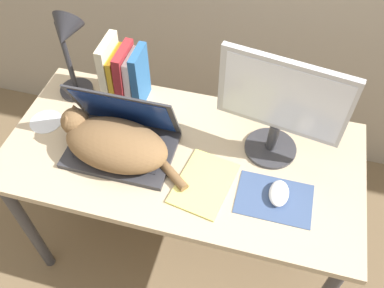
{
  "coord_description": "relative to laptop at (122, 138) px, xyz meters",
  "views": [
    {
      "loc": [
        0.27,
        -0.54,
        1.82
      ],
      "look_at": [
        0.05,
        0.28,
        0.8
      ],
      "focal_mm": 38.0,
      "sensor_mm": 36.0,
      "label": 1
    }
  ],
  "objects": [
    {
      "name": "desk",
      "position": [
        0.21,
        0.03,
        -0.13
      ],
      "size": [
        1.26,
        0.62,
        0.7
      ],
      "color": "tan",
      "rests_on": "ground_plane"
    },
    {
      "name": "laptop",
      "position": [
        0.0,
        0.0,
        0.0
      ],
      "size": [
        0.37,
        0.25,
        0.25
      ],
      "color": "#2D2D33",
      "rests_on": "desk"
    },
    {
      "name": "cat",
      "position": [
        -0.01,
        -0.05,
        0.02
      ],
      "size": [
        0.48,
        0.23,
        0.15
      ],
      "color": "brown",
      "rests_on": "desk"
    },
    {
      "name": "external_monitor",
      "position": [
        0.51,
        0.12,
        0.17
      ],
      "size": [
        0.41,
        0.18,
        0.39
      ],
      "color": "#333338",
      "rests_on": "desk"
    },
    {
      "name": "mousepad",
      "position": [
        0.55,
        -0.08,
        -0.05
      ],
      "size": [
        0.24,
        0.17,
        0.0
      ],
      "color": "#384C75",
      "rests_on": "desk"
    },
    {
      "name": "computer_mouse",
      "position": [
        0.56,
        -0.07,
        -0.03
      ],
      "size": [
        0.06,
        0.1,
        0.03
      ],
      "color": "silver",
      "rests_on": "mousepad"
    },
    {
      "name": "book_row",
      "position": [
        -0.08,
        0.24,
        0.07
      ],
      "size": [
        0.15,
        0.15,
        0.25
      ],
      "color": "beige",
      "rests_on": "desk"
    },
    {
      "name": "desk_lamp",
      "position": [
        -0.25,
        0.19,
        0.21
      ],
      "size": [
        0.17,
        0.17,
        0.39
      ],
      "color": "#28282D",
      "rests_on": "desk"
    },
    {
      "name": "notepad",
      "position": [
        0.31,
        -0.08,
        -0.04
      ],
      "size": [
        0.21,
        0.26,
        0.01
      ],
      "color": "#E5DB6B",
      "rests_on": "desk"
    },
    {
      "name": "cd_disc",
      "position": [
        -0.33,
        0.04,
        -0.05
      ],
      "size": [
        0.12,
        0.12,
        0.0
      ],
      "color": "silver",
      "rests_on": "desk"
    }
  ]
}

